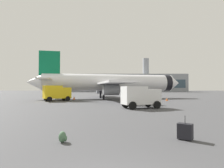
# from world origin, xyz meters

# --- Properties ---
(airplane_at_gate) EXTENTS (35.54, 32.29, 10.50)m
(airplane_at_gate) POSITION_xyz_m (-1.09, 39.12, 3.66)
(airplane_at_gate) COLOR white
(airplane_at_gate) RESTS_ON ground
(service_truck) EXTENTS (5.22, 4.48, 2.90)m
(service_truck) POSITION_xyz_m (-10.78, 30.95, 1.61)
(service_truck) COLOR yellow
(service_truck) RESTS_ON ground
(cargo_van) EXTENTS (4.81, 3.48, 2.60)m
(cargo_van) POSITION_xyz_m (3.07, 18.38, 1.45)
(cargo_van) COLOR white
(cargo_van) RESTS_ON ground
(safety_cone_near) EXTENTS (0.44, 0.44, 0.61)m
(safety_cone_near) POSITION_xyz_m (10.13, 32.19, 0.30)
(safety_cone_near) COLOR #F2590C
(safety_cone_near) RESTS_ON ground
(safety_cone_mid) EXTENTS (0.44, 0.44, 0.79)m
(safety_cone_mid) POSITION_xyz_m (-8.56, 35.76, 0.39)
(safety_cone_mid) COLOR #F2590C
(safety_cone_mid) RESTS_ON ground
(safety_cone_far) EXTENTS (0.44, 0.44, 0.60)m
(safety_cone_far) POSITION_xyz_m (-12.10, 31.58, 0.29)
(safety_cone_far) COLOR #F2590C
(safety_cone_far) RESTS_ON ground
(safety_cone_outer) EXTENTS (0.44, 0.44, 0.83)m
(safety_cone_outer) POSITION_xyz_m (10.15, 41.32, 0.41)
(safety_cone_outer) COLOR #F2590C
(safety_cone_outer) RESTS_ON ground
(rolling_suitcase) EXTENTS (0.75, 0.69, 1.10)m
(rolling_suitcase) POSITION_xyz_m (3.21, 4.88, 0.39)
(rolling_suitcase) COLOR black
(rolling_suitcase) RESTS_ON ground
(traveller_backpack) EXTENTS (0.36, 0.40, 0.48)m
(traveller_backpack) POSITION_xyz_m (-2.27, 4.41, 0.23)
(traveller_backpack) COLOR #476B4C
(traveller_backpack) RESTS_ON ground
(terminal_building) EXTENTS (82.66, 21.49, 24.22)m
(terminal_building) POSITION_xyz_m (8.51, 131.22, 6.24)
(terminal_building) COLOR gray
(terminal_building) RESTS_ON ground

